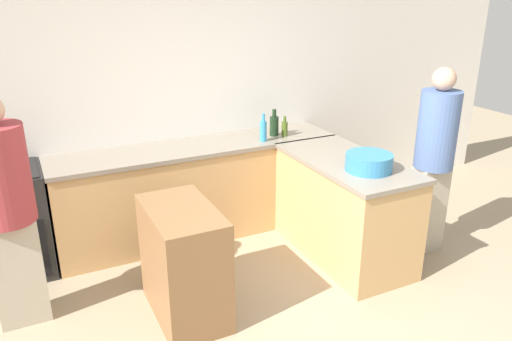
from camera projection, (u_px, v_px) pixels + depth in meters
The scene contains 11 objects.
wall_back at pixel (184, 94), 4.84m from camera, with size 8.00×0.06×2.70m.
counter_back at pixel (199, 190), 4.88m from camera, with size 2.75×0.62×0.92m.
counter_peninsula at pixel (344, 208), 4.48m from camera, with size 0.69×1.40×0.92m.
range_oven at pixel (10, 224), 4.18m from camera, with size 0.61×0.60×0.93m.
island_table at pixel (184, 262), 3.66m from camera, with size 0.46×0.81×0.86m.
mixing_bowl at pixel (369, 162), 4.05m from camera, with size 0.38×0.38×0.14m.
dish_soap_bottle at pixel (263, 130), 4.80m from camera, with size 0.07×0.07×0.27m.
wine_bottle_dark at pixel (274, 125), 4.98m from camera, with size 0.09×0.09×0.27m.
olive_oil_bottle at pixel (285, 128), 4.97m from camera, with size 0.06×0.06×0.20m.
person_by_range at pixel (7, 208), 3.42m from camera, with size 0.38×0.38×1.69m.
person_at_peninsula at pixel (434, 156), 4.41m from camera, with size 0.34×0.34×1.70m.
Camera 1 is at (-1.48, -2.17, 2.35)m, focal length 35.00 mm.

